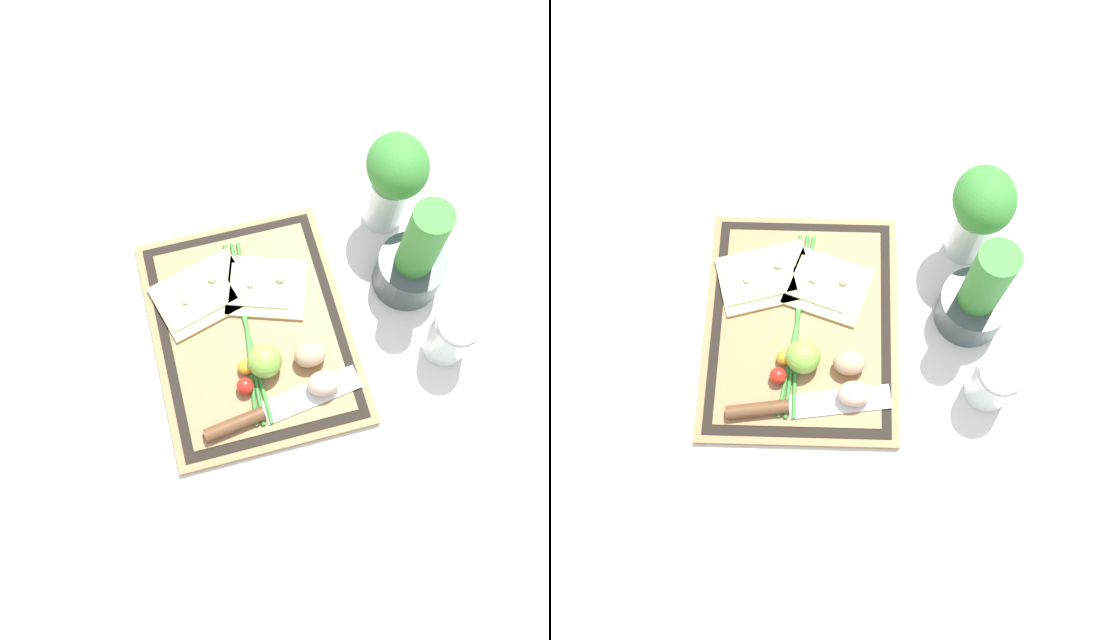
% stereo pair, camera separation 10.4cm
% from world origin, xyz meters
% --- Properties ---
extents(ground_plane, '(6.00, 6.00, 0.00)m').
position_xyz_m(ground_plane, '(0.00, 0.00, 0.00)').
color(ground_plane, silver).
extents(cutting_board, '(0.41, 0.33, 0.02)m').
position_xyz_m(cutting_board, '(0.00, 0.00, 0.01)').
color(cutting_board, '#997047').
rests_on(cutting_board, ground_plane).
extents(pizza_slice_near, '(0.15, 0.18, 0.02)m').
position_xyz_m(pizza_slice_near, '(-0.08, -0.07, 0.02)').
color(pizza_slice_near, beige).
rests_on(pizza_slice_near, cutting_board).
extents(pizza_slice_far, '(0.15, 0.16, 0.02)m').
position_xyz_m(pizza_slice_far, '(-0.07, 0.04, 0.02)').
color(pizza_slice_far, beige).
rests_on(pizza_slice_far, cutting_board).
extents(knife, '(0.07, 0.27, 0.02)m').
position_xyz_m(knife, '(0.15, -0.02, 0.02)').
color(knife, silver).
rests_on(knife, cutting_board).
extents(egg_brown, '(0.04, 0.05, 0.04)m').
position_xyz_m(egg_brown, '(0.07, 0.08, 0.04)').
color(egg_brown, tan).
rests_on(egg_brown, cutting_board).
extents(egg_pink, '(0.04, 0.05, 0.04)m').
position_xyz_m(egg_pink, '(0.13, 0.09, 0.04)').
color(egg_pink, beige).
rests_on(egg_pink, cutting_board).
extents(lime, '(0.06, 0.06, 0.06)m').
position_xyz_m(lime, '(0.07, 0.01, 0.04)').
color(lime, '#7FB742').
rests_on(lime, cutting_board).
extents(cherry_tomato_red, '(0.03, 0.03, 0.03)m').
position_xyz_m(cherry_tomato_red, '(0.10, -0.03, 0.03)').
color(cherry_tomato_red, red).
rests_on(cherry_tomato_red, cutting_board).
extents(cherry_tomato_yellow, '(0.03, 0.03, 0.03)m').
position_xyz_m(cherry_tomato_yellow, '(0.07, -0.02, 0.03)').
color(cherry_tomato_yellow, gold).
rests_on(cherry_tomato_yellow, cutting_board).
extents(scallion_bunch, '(0.33, 0.05, 0.01)m').
position_xyz_m(scallion_bunch, '(0.00, -0.01, 0.02)').
color(scallion_bunch, '#388433').
rests_on(scallion_bunch, cutting_board).
extents(herb_pot, '(0.12, 0.12, 0.23)m').
position_xyz_m(herb_pot, '(-0.03, 0.29, 0.08)').
color(herb_pot, '#3D474C').
rests_on(herb_pot, ground_plane).
extents(sauce_jar, '(0.07, 0.07, 0.11)m').
position_xyz_m(sauce_jar, '(0.11, 0.31, 0.05)').
color(sauce_jar, silver).
rests_on(sauce_jar, ground_plane).
extents(herb_glass, '(0.11, 0.10, 0.21)m').
position_xyz_m(herb_glass, '(-0.16, 0.29, 0.12)').
color(herb_glass, silver).
rests_on(herb_glass, ground_plane).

